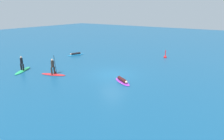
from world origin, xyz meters
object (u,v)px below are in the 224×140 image
object	(u,v)px
surfer_on_blue_board	(76,54)
marker_buoy	(165,57)
surfer_on_red_board	(53,71)
surfer_on_green_board	(22,68)
surfer_on_purple_board	(122,81)

from	to	relation	value
surfer_on_blue_board	marker_buoy	world-z (taller)	marker_buoy
surfer_on_red_board	surfer_on_blue_board	distance (m)	9.92
surfer_on_green_board	marker_buoy	world-z (taller)	surfer_on_green_board
surfer_on_green_board	surfer_on_purple_board	distance (m)	11.79
surfer_on_green_board	surfer_on_purple_board	size ratio (longest dim) A/B	1.23
surfer_on_purple_board	surfer_on_blue_board	bearing A→B (deg)	-176.33
surfer_on_red_board	surfer_on_blue_board	xyz separation A→B (m)	(-5.07, 8.53, -0.31)
surfer_on_red_board	surfer_on_green_board	xyz separation A→B (m)	(-3.99, -1.06, -0.12)
surfer_on_red_board	surfer_on_purple_board	size ratio (longest dim) A/B	1.12
surfer_on_red_board	surfer_on_purple_board	bearing A→B (deg)	-3.04
surfer_on_red_board	surfer_on_green_board	size ratio (longest dim) A/B	0.92
surfer_on_red_board	marker_buoy	distance (m)	16.13
marker_buoy	surfer_on_purple_board	bearing A→B (deg)	-87.64
surfer_on_purple_board	marker_buoy	size ratio (longest dim) A/B	2.12
marker_buoy	surfer_on_green_board	bearing A→B (deg)	-124.58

